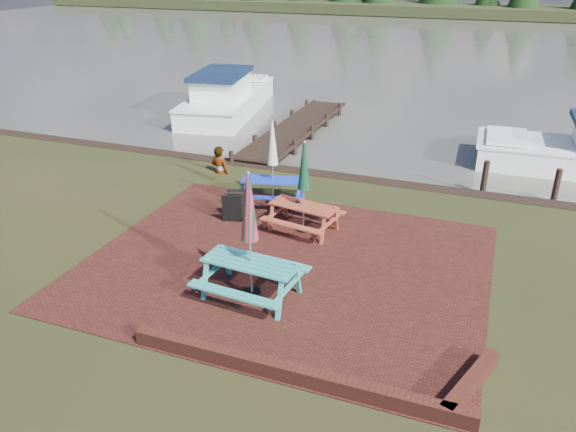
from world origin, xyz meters
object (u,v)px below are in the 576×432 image
(picnic_table_blue, at_px, (273,175))
(jetty, at_px, (295,129))
(picnic_table_teal, at_px, (251,256))
(person, at_px, (219,147))
(boat_jetty, at_px, (227,99))
(chalkboard, at_px, (234,207))
(picnic_table_red, at_px, (304,201))

(picnic_table_blue, height_order, jetty, picnic_table_blue)
(picnic_table_teal, height_order, person, picnic_table_teal)
(boat_jetty, xyz_separation_m, person, (3.55, -7.71, 0.42))
(picnic_table_teal, relative_size, person, 1.54)
(chalkboard, xyz_separation_m, person, (-2.07, 3.19, 0.46))
(jetty, bearing_deg, chalkboard, -80.81)
(picnic_table_blue, distance_m, chalkboard, 1.64)
(chalkboard, bearing_deg, person, 103.51)
(chalkboard, bearing_deg, boat_jetty, 97.80)
(picnic_table_blue, xyz_separation_m, jetty, (-1.88, 7.05, -0.73))
(chalkboard, height_order, boat_jetty, boat_jetty)
(boat_jetty, bearing_deg, picnic_table_red, -65.11)
(picnic_table_red, bearing_deg, jetty, 120.90)
(picnic_table_teal, xyz_separation_m, person, (-4.00, 6.38, -0.07))
(picnic_table_red, relative_size, picnic_table_blue, 0.99)
(boat_jetty, distance_m, person, 8.50)
(picnic_table_blue, bearing_deg, jetty, 90.73)
(picnic_table_blue, xyz_separation_m, chalkboard, (-0.50, -1.50, -0.42))
(picnic_table_blue, xyz_separation_m, boat_jetty, (-6.12, 9.39, -0.38))
(chalkboard, xyz_separation_m, boat_jetty, (-5.62, 10.89, 0.04))
(picnic_table_teal, distance_m, boat_jetty, 15.99)
(jetty, relative_size, person, 5.08)
(picnic_table_red, relative_size, boat_jetty, 0.29)
(picnic_table_blue, xyz_separation_m, person, (-2.57, 1.68, 0.05))
(picnic_table_blue, height_order, person, picnic_table_blue)
(jetty, xyz_separation_m, boat_jetty, (-4.24, 2.34, 0.36))
(chalkboard, xyz_separation_m, jetty, (-1.38, 8.55, -0.32))
(person, bearing_deg, boat_jetty, -55.03)
(picnic_table_red, xyz_separation_m, boat_jetty, (-7.53, 10.78, -0.37))
(picnic_table_red, distance_m, chalkboard, 1.96)
(picnic_table_blue, height_order, boat_jetty, picnic_table_blue)
(picnic_table_blue, distance_m, jetty, 7.33)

